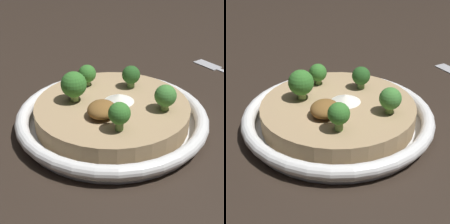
% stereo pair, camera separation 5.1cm
% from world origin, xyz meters
% --- Properties ---
extents(ground_plane, '(6.00, 6.00, 0.00)m').
position_xyz_m(ground_plane, '(0.00, 0.00, 0.00)').
color(ground_plane, '#2D231C').
extents(risotto_bowl, '(0.28, 0.28, 0.04)m').
position_xyz_m(risotto_bowl, '(0.00, 0.00, 0.02)').
color(risotto_bowl, white).
rests_on(risotto_bowl, ground_plane).
extents(cheese_sprinkle, '(0.05, 0.05, 0.01)m').
position_xyz_m(cheese_sprinkle, '(-0.01, 0.01, 0.04)').
color(cheese_sprinkle, white).
rests_on(cheese_sprinkle, risotto_bowl).
extents(crispy_onion_garnish, '(0.04, 0.04, 0.02)m').
position_xyz_m(crispy_onion_garnish, '(0.04, -0.01, 0.05)').
color(crispy_onion_garnish, brown).
rests_on(crispy_onion_garnish, risotto_bowl).
extents(broccoli_back_right, '(0.03, 0.03, 0.04)m').
position_xyz_m(broccoli_back_right, '(0.01, 0.08, 0.06)').
color(broccoli_back_right, '#759E4C').
rests_on(broccoli_back_right, risotto_bowl).
extents(broccoli_left, '(0.03, 0.03, 0.04)m').
position_xyz_m(broccoli_left, '(-0.06, 0.02, 0.06)').
color(broccoli_left, '#668E47').
rests_on(broccoli_left, risotto_bowl).
extents(broccoli_front_left, '(0.03, 0.03, 0.03)m').
position_xyz_m(broccoli_front_left, '(-0.06, -0.05, 0.06)').
color(broccoli_front_left, '#668E47').
rests_on(broccoli_front_left, risotto_bowl).
extents(broccoli_front, '(0.04, 0.04, 0.05)m').
position_xyz_m(broccoli_front, '(-0.00, -0.06, 0.06)').
color(broccoli_front, '#84A856').
rests_on(broccoli_front, risotto_bowl).
extents(broccoli_right, '(0.03, 0.03, 0.04)m').
position_xyz_m(broccoli_right, '(0.07, 0.02, 0.06)').
color(broccoli_right, '#668E47').
rests_on(broccoli_right, risotto_bowl).
extents(fork_utensil, '(0.15, 0.14, 0.00)m').
position_xyz_m(fork_utensil, '(-0.23, 0.20, 0.00)').
color(fork_utensil, '#B7B7BC').
rests_on(fork_utensil, ground_plane).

